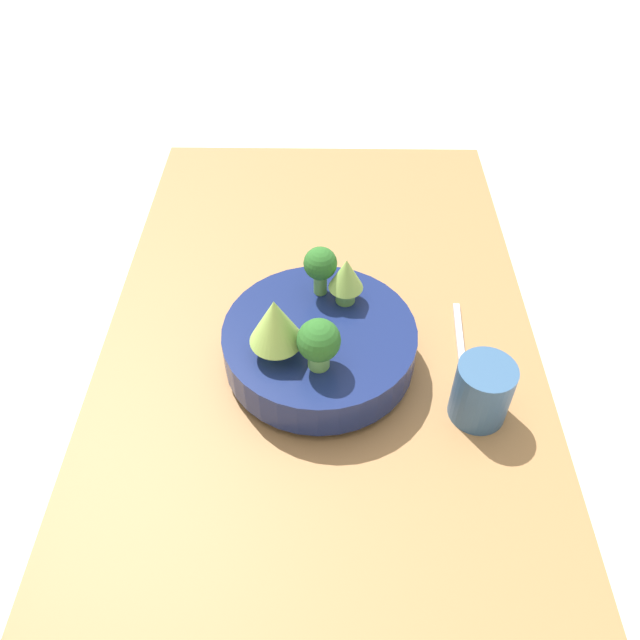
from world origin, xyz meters
The scene contains 9 objects.
ground_plane centered at (0.00, 0.00, 0.00)m, with size 6.00×6.00×0.00m, color silver.
table centered at (0.00, 0.00, 0.02)m, with size 1.18×0.65×0.05m.
bowl centered at (-0.01, 0.00, 0.09)m, with size 0.27×0.27×0.07m.
broccoli_floret_right centered at (0.07, 0.00, 0.17)m, with size 0.05×0.05×0.08m.
romanesco_piece_far centered at (-0.05, 0.06, 0.18)m, with size 0.07×0.07×0.09m.
broccoli_floret_left centered at (-0.07, 0.00, 0.16)m, with size 0.06×0.06×0.08m.
romanesco_piece_near centered at (0.05, -0.04, 0.16)m, with size 0.05×0.05×0.08m.
cup centered at (-0.09, -0.21, 0.09)m, with size 0.08×0.08×0.09m.
fork centered at (0.03, -0.21, 0.05)m, with size 0.18×0.02×0.01m.
Camera 1 is at (-0.59, -0.01, 0.74)m, focal length 35.00 mm.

